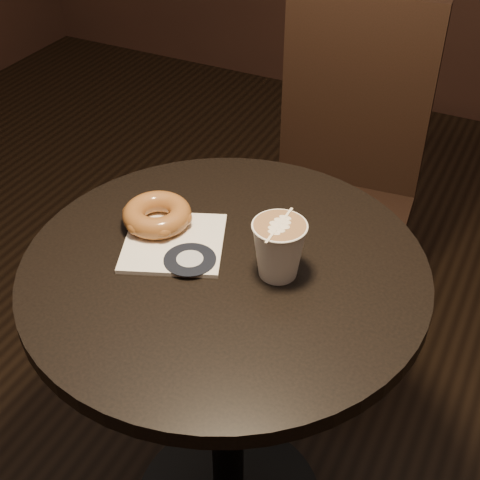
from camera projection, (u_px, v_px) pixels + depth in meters
The scene contains 5 objects.
cafe_table at pixel (226, 344), 1.26m from camera, with size 0.70×0.70×0.75m.
chair at pixel (342, 168), 1.76m from camera, with size 0.43×0.43×0.98m.
pastry_bag at pixel (174, 243), 1.18m from camera, with size 0.17×0.17×0.01m, color white.
doughnut at pixel (157, 215), 1.20m from camera, with size 0.13×0.13×0.04m, color brown.
latte_cup at pixel (279, 250), 1.09m from camera, with size 0.09×0.09×0.10m, color white, non-canonical shape.
Camera 1 is at (0.41, -0.77, 1.48)m, focal length 50.00 mm.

